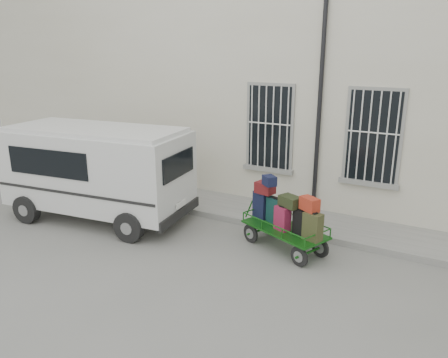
% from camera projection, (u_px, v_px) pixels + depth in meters
% --- Properties ---
extents(ground, '(80.00, 80.00, 0.00)m').
position_uv_depth(ground, '(230.00, 249.00, 9.72)').
color(ground, slate).
rests_on(ground, ground).
extents(building, '(24.00, 5.15, 6.00)m').
position_uv_depth(building, '(315.00, 92.00, 13.46)').
color(building, beige).
rests_on(building, ground).
extents(sidewalk, '(24.00, 1.70, 0.15)m').
position_uv_depth(sidewalk, '(270.00, 215.00, 11.54)').
color(sidewalk, gray).
rests_on(sidewalk, ground).
extents(luggage_cart, '(2.26, 1.54, 1.61)m').
position_uv_depth(luggage_cart, '(285.00, 217.00, 9.53)').
color(luggage_cart, black).
rests_on(luggage_cart, ground).
extents(van, '(4.99, 2.63, 2.41)m').
position_uv_depth(van, '(97.00, 167.00, 11.14)').
color(van, silver).
rests_on(van, ground).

